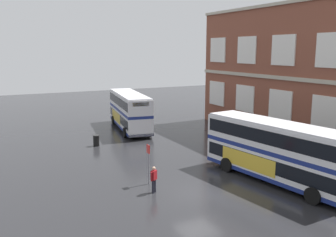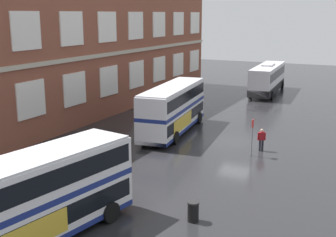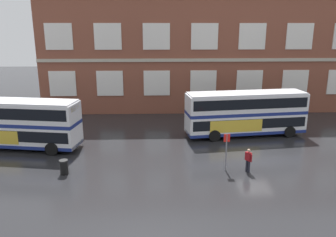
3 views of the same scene
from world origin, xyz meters
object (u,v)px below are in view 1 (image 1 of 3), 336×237
(double_decker_near, at_px, (129,110))
(double_decker_middle, at_px, (276,151))
(waiting_passenger, at_px, (154,178))
(bus_stand_flag, at_px, (148,160))
(station_litter_bin, at_px, (96,140))

(double_decker_near, height_order, double_decker_middle, same)
(double_decker_middle, distance_m, waiting_passenger, 8.48)
(waiting_passenger, bearing_deg, double_decker_near, 163.25)
(double_decker_near, distance_m, waiting_passenger, 19.14)
(double_decker_near, height_order, bus_stand_flag, double_decker_near)
(bus_stand_flag, bearing_deg, double_decker_middle, 66.91)
(station_litter_bin, bearing_deg, waiting_passenger, -0.19)
(waiting_passenger, xyz_separation_m, station_litter_bin, (-12.80, 0.04, -0.41))
(double_decker_near, xyz_separation_m, station_litter_bin, (5.49, -5.46, -1.63))
(bus_stand_flag, relative_size, station_litter_bin, 2.62)
(waiting_passenger, distance_m, bus_stand_flag, 1.69)
(double_decker_middle, bearing_deg, double_decker_near, -172.41)
(double_decker_middle, bearing_deg, station_litter_bin, -150.92)
(double_decker_middle, height_order, bus_stand_flag, double_decker_middle)
(double_decker_middle, xyz_separation_m, bus_stand_flag, (-3.36, -7.87, -0.51))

